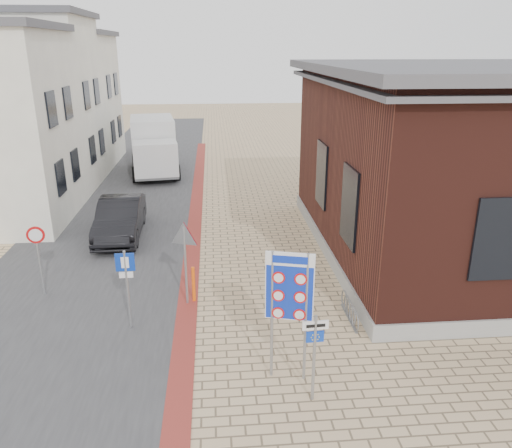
{
  "coord_description": "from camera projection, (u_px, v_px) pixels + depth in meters",
  "views": [
    {
      "loc": [
        -1.09,
        -10.06,
        7.34
      ],
      "look_at": [
        0.16,
        4.33,
        2.2
      ],
      "focal_mm": 35.0,
      "sensor_mm": 36.0,
      "label": 1
    }
  ],
  "objects": [
    {
      "name": "ground",
      "position": [
        265.0,
        370.0,
        11.99
      ],
      "size": [
        120.0,
        120.0,
        0.0
      ],
      "primitive_type": "plane",
      "color": "tan",
      "rests_on": "ground"
    },
    {
      "name": "road_strip",
      "position": [
        129.0,
        198.0,
        25.62
      ],
      "size": [
        7.0,
        60.0,
        0.02
      ],
      "primitive_type": "cube",
      "color": "#38383A",
      "rests_on": "ground"
    },
    {
      "name": "curb_strip",
      "position": [
        194.0,
        229.0,
        21.21
      ],
      "size": [
        0.6,
        40.0,
        0.02
      ],
      "primitive_type": "cube",
      "color": "maroon",
      "rests_on": "ground"
    },
    {
      "name": "brick_building",
      "position": [
        492.0,
        159.0,
        18.12
      ],
      "size": [
        13.0,
        13.0,
        6.8
      ],
      "color": "gray",
      "rests_on": "ground"
    },
    {
      "name": "townhouse_mid",
      "position": [
        25.0,
        102.0,
        26.46
      ],
      "size": [
        7.4,
        6.4,
        9.1
      ],
      "color": "silver",
      "rests_on": "ground"
    },
    {
      "name": "townhouse_far",
      "position": [
        58.0,
        99.0,
        32.23
      ],
      "size": [
        7.4,
        6.4,
        8.3
      ],
      "color": "silver",
      "rests_on": "ground"
    },
    {
      "name": "bike_rack",
      "position": [
        350.0,
        310.0,
        14.18
      ],
      "size": [
        0.08,
        1.8,
        0.6
      ],
      "color": "slate",
      "rests_on": "ground"
    },
    {
      "name": "sedan",
      "position": [
        120.0,
        218.0,
        20.25
      ],
      "size": [
        1.79,
        4.76,
        1.55
      ],
      "primitive_type": "imported",
      "rotation": [
        0.0,
        0.0,
        0.03
      ],
      "color": "black",
      "rests_on": "ground"
    },
    {
      "name": "box_truck",
      "position": [
        154.0,
        146.0,
        30.12
      ],
      "size": [
        3.34,
        6.54,
        3.27
      ],
      "rotation": [
        0.0,
        0.0,
        0.14
      ],
      "color": "slate",
      "rests_on": "ground"
    },
    {
      "name": "border_sign",
      "position": [
        289.0,
        289.0,
        10.99
      ],
      "size": [
        1.06,
        0.32,
        3.18
      ],
      "rotation": [
        0.0,
        0.0,
        -0.26
      ],
      "color": "gray",
      "rests_on": "ground"
    },
    {
      "name": "essen_sign",
      "position": [
        315.0,
        346.0,
        10.56
      ],
      "size": [
        0.57,
        0.07,
        2.09
      ],
      "rotation": [
        0.0,
        0.0,
        0.06
      ],
      "color": "gray",
      "rests_on": "ground"
    },
    {
      "name": "parking_sign",
      "position": [
        126.0,
        277.0,
        13.31
      ],
      "size": [
        0.51,
        0.07,
        2.3
      ],
      "rotation": [
        0.0,
        0.0,
        0.02
      ],
      "color": "gray",
      "rests_on": "ground"
    },
    {
      "name": "yield_sign",
      "position": [
        184.0,
        243.0,
        14.46
      ],
      "size": [
        0.88,
        0.35,
        2.57
      ],
      "rotation": [
        0.0,
        0.0,
        -0.32
      ],
      "color": "gray",
      "rests_on": "ground"
    },
    {
      "name": "speed_sign",
      "position": [
        38.0,
        250.0,
        15.18
      ],
      "size": [
        0.53,
        0.1,
        2.27
      ],
      "rotation": [
        0.0,
        0.0,
        0.13
      ],
      "color": "gray",
      "rests_on": "ground"
    },
    {
      "name": "bollard",
      "position": [
        194.0,
        284.0,
        15.06
      ],
      "size": [
        0.12,
        0.12,
        1.14
      ],
      "primitive_type": "cylinder",
      "rotation": [
        0.0,
        0.0,
        -0.2
      ],
      "color": "#FF5F0D",
      "rests_on": "ground"
    }
  ]
}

